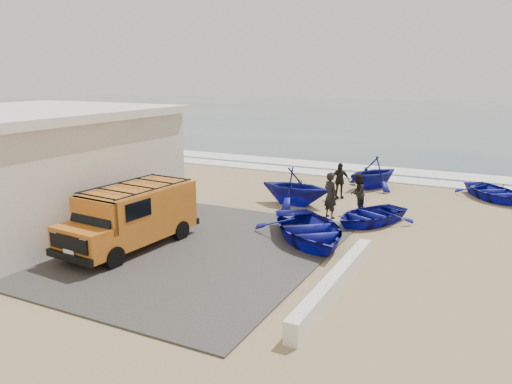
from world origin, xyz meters
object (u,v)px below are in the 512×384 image
at_px(parapet, 335,283).
at_px(fisherman_middle, 357,193).
at_px(van, 132,215).
at_px(boat_far_right, 493,192).
at_px(boat_near_right, 370,215).
at_px(boat_mid_left, 295,186).
at_px(fisherman_front, 331,195).
at_px(boat_near_left, 308,229).
at_px(fisherman_back, 339,181).
at_px(boat_far_left, 373,172).
at_px(building, 28,166).

height_order(parapet, fisherman_middle, fisherman_middle).
xyz_separation_m(parapet, van, (-7.01, 0.39, 0.83)).
xyz_separation_m(boat_far_right, fisherman_middle, (-4.93, -4.91, 0.46)).
xyz_separation_m(boat_near_right, boat_mid_left, (-3.62, 1.36, 0.47)).
height_order(parapet, fisherman_front, fisherman_front).
distance_m(boat_near_left, boat_far_right, 10.72).
xyz_separation_m(fisherman_front, fisherman_middle, (0.73, 1.25, -0.10)).
relative_size(boat_near_left, boat_mid_left, 1.38).
height_order(boat_mid_left, boat_far_right, boat_mid_left).
bearing_deg(boat_mid_left, parapet, -147.95).
bearing_deg(boat_near_left, parapet, -98.58).
height_order(fisherman_middle, fisherman_back, fisherman_back).
bearing_deg(fisherman_back, boat_far_left, 35.79).
distance_m(building, fisherman_middle, 12.91).
distance_m(parapet, boat_far_right, 13.17).
distance_m(building, parapet, 12.68).
distance_m(building, fisherman_front, 11.65).
height_order(boat_near_left, boat_near_right, boat_near_left).
bearing_deg(fisherman_back, boat_far_right, -11.87).
bearing_deg(boat_far_right, parapet, -138.70).
distance_m(van, boat_far_left, 13.11).
height_order(van, fisherman_front, van).
relative_size(parapet, boat_far_right, 1.73).
bearing_deg(boat_mid_left, boat_near_left, -149.40).
bearing_deg(boat_near_right, boat_far_left, 128.98).
bearing_deg(boat_far_left, boat_far_right, 32.17).
bearing_deg(boat_near_left, fisherman_front, 55.45).
relative_size(van, fisherman_back, 3.00).
xyz_separation_m(parapet, boat_near_left, (-2.09, 3.48, 0.17)).
height_order(boat_near_left, boat_far_right, boat_near_left).
xyz_separation_m(van, fisherman_front, (4.65, 6.20, -0.18)).
bearing_deg(van, boat_near_right, 48.75).
relative_size(building, van, 1.91).
bearing_deg(boat_mid_left, van, 163.41).
xyz_separation_m(boat_near_right, fisherman_back, (-2.27, 3.35, 0.47)).
bearing_deg(fisherman_middle, boat_far_left, -171.22).
distance_m(boat_far_right, fisherman_back, 6.98).
height_order(van, boat_far_right, van).
xyz_separation_m(building, parapet, (12.50, -1.00, -1.89)).
xyz_separation_m(parapet, boat_mid_left, (-4.38, 7.84, 0.55)).
relative_size(building, fisherman_front, 5.12).
xyz_separation_m(building, van, (5.49, -0.61, -1.06)).
bearing_deg(fisherman_front, boat_near_left, 123.43).
bearing_deg(boat_far_left, fisherman_front, -61.70).
distance_m(fisherman_front, fisherman_middle, 1.45).
xyz_separation_m(boat_near_left, boat_far_left, (-0.07, 9.08, 0.35)).
xyz_separation_m(parapet, boat_far_left, (-2.15, 12.56, 0.52)).
bearing_deg(boat_far_right, fisherman_middle, -169.31).
height_order(van, boat_far_left, van).
xyz_separation_m(fisherman_middle, fisherman_back, (-1.39, 1.99, 0.00)).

